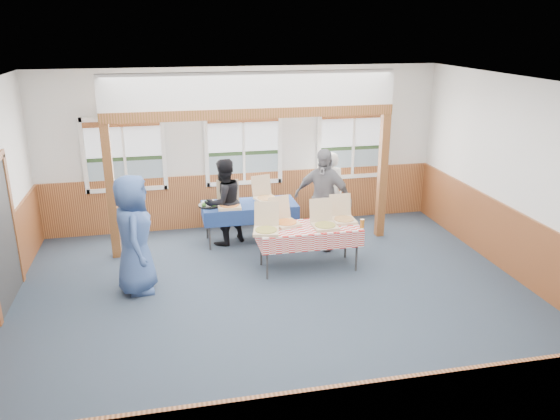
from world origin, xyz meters
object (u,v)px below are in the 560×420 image
(table_left, at_px, (249,206))
(table_right, at_px, (309,230))
(person_grey, at_px, (323,199))
(woman_black, at_px, (224,202))
(man_blue, at_px, (134,235))
(woman_white, at_px, (330,189))

(table_left, bearing_deg, table_right, -61.89)
(person_grey, bearing_deg, woman_black, -161.54)
(table_right, xyz_separation_m, man_blue, (-2.81, -0.25, 0.24))
(man_blue, bearing_deg, woman_white, -61.89)
(table_left, distance_m, person_grey, 1.41)
(table_right, bearing_deg, woman_black, 116.29)
(woman_white, relative_size, man_blue, 0.82)
(table_right, xyz_separation_m, woman_black, (-1.26, 1.42, 0.12))
(woman_white, bearing_deg, table_left, 30.58)
(table_left, xyz_separation_m, table_right, (0.78, -1.42, -0.00))
(table_right, height_order, woman_black, woman_black)
(person_grey, bearing_deg, table_right, -83.42)
(woman_white, bearing_deg, table_right, 77.58)
(woman_white, height_order, man_blue, man_blue)
(table_left, relative_size, table_right, 0.96)
(woman_white, distance_m, man_blue, 4.37)
(table_left, bearing_deg, man_blue, -141.13)
(man_blue, bearing_deg, person_grey, -73.56)
(table_right, relative_size, woman_white, 1.19)
(table_left, xyz_separation_m, man_blue, (-2.03, -1.67, 0.24))
(table_left, distance_m, woman_black, 0.50)
(table_left, xyz_separation_m, woman_white, (1.75, 0.51, 0.08))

